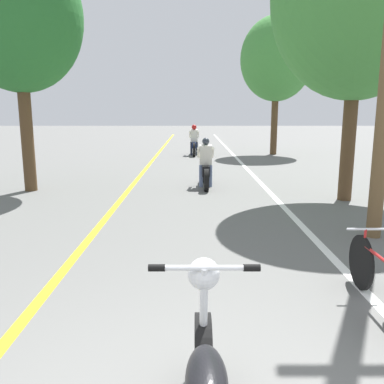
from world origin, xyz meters
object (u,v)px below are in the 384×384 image
Objects in this scene: roadside_tree_left at (17,18)px; motorcycle_rider_far at (193,144)px; motorcycle_rider_lead at (205,168)px; bicycle_parked at (380,277)px; roadside_tree_right_far at (276,59)px.

roadside_tree_left is 10.79m from motorcycle_rider_far.
motorcycle_rider_lead is 0.95× the size of motorcycle_rider_far.
roadside_tree_left reaches higher than motorcycle_rider_lead.
motorcycle_rider_lead is 8.47m from motorcycle_rider_far.
bicycle_parked is at bearing -77.37° from motorcycle_rider_lead.
roadside_tree_right_far is 1.05× the size of roadside_tree_left.
motorcycle_rider_lead is (4.72, 0.60, -3.86)m from roadside_tree_left.
motorcycle_rider_far is 15.86m from bicycle_parked.
roadside_tree_right_far is 16.82m from bicycle_parked.
roadside_tree_right_far reaches higher than motorcycle_rider_far.
roadside_tree_left is 10.06m from bicycle_parked.
roadside_tree_left is at bearing -116.11° from motorcycle_rider_far.
roadside_tree_right_far is at bearing 48.51° from roadside_tree_left.
roadside_tree_left is 3.04× the size of motorcycle_rider_far.
motorcycle_rider_far is 1.25× the size of bicycle_parked.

